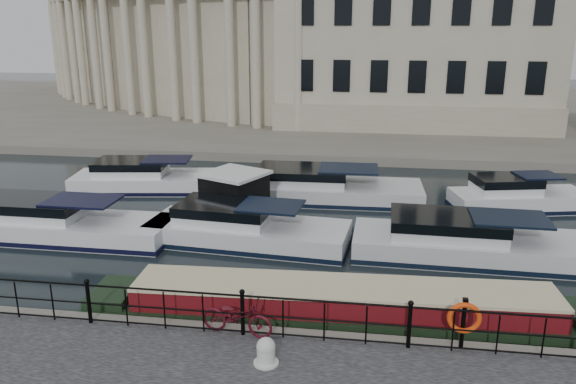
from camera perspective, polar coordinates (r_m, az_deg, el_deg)
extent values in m
plane|color=black|center=(16.52, -2.78, -11.94)|extent=(160.00, 160.00, 0.00)
cube|color=#6B665B|center=(53.87, 5.24, 8.27)|extent=(120.00, 42.00, 0.55)
cylinder|color=black|center=(15.39, -19.58, -10.58)|extent=(0.10, 0.10, 1.10)
sphere|color=black|center=(15.14, -19.79, -8.55)|extent=(0.14, 0.14, 0.14)
cylinder|color=black|center=(14.06, -4.64, -12.27)|extent=(0.10, 0.10, 1.10)
sphere|color=black|center=(13.79, -4.69, -10.09)|extent=(0.14, 0.14, 0.14)
cylinder|color=black|center=(13.81, 12.22, -13.20)|extent=(0.10, 0.10, 1.10)
sphere|color=black|center=(13.53, 12.38, -10.99)|extent=(0.14, 0.14, 0.14)
cylinder|color=black|center=(13.83, -4.68, -10.46)|extent=(24.00, 0.05, 0.05)
cylinder|color=black|center=(14.06, -4.64, -12.27)|extent=(24.00, 0.04, 0.04)
cylinder|color=black|center=(14.29, -4.59, -13.93)|extent=(24.00, 0.04, 0.04)
cube|color=#ADA38C|center=(47.36, 12.59, 15.69)|extent=(20.00, 14.00, 14.00)
cube|color=#9E937F|center=(47.77, 12.14, 8.48)|extent=(20.30, 14.30, 2.00)
cube|color=#ADA38C|center=(43.76, 0.17, 14.07)|extent=(5.73, 4.06, 11.00)
cylinder|color=#ADA38C|center=(40.81, 1.08, 13.05)|extent=(0.70, 0.70, 9.80)
cylinder|color=#ADA38C|center=(42.04, -3.25, 13.13)|extent=(0.70, 0.70, 9.80)
cube|color=#ADA38C|center=(46.10, -5.87, 14.10)|extent=(5.90, 4.56, 11.00)
cylinder|color=#ADA38C|center=(43.09, -5.90, 13.15)|extent=(0.70, 0.70, 9.80)
cylinder|color=#ADA38C|center=(44.98, -9.49, 13.15)|extent=(0.70, 0.70, 9.80)
cube|color=#ADA38C|center=(49.37, -10.81, 14.05)|extent=(5.99, 4.99, 11.00)
cylinder|color=#ADA38C|center=(46.43, -11.60, 13.14)|extent=(0.70, 0.70, 9.80)
cylinder|color=#ADA38C|center=(48.83, -14.36, 13.11)|extent=(0.70, 0.70, 9.80)
cube|color=#ADA38C|center=(53.34, -14.60, 13.98)|extent=(5.99, 5.36, 11.00)
cylinder|color=#ADA38C|center=(50.58, -15.93, 13.10)|extent=(0.70, 0.70, 9.80)
cylinder|color=#ADA38C|center=(53.36, -17.90, 13.08)|extent=(0.70, 0.70, 9.80)
cube|color=#ADA38C|center=(57.82, -17.30, 13.92)|extent=(5.91, 5.64, 11.00)
cylinder|color=#ADA38C|center=(55.30, -18.99, 13.07)|extent=(0.70, 0.70, 9.80)
cylinder|color=#ADA38C|center=(58.33, -20.29, 13.08)|extent=(0.70, 0.70, 9.80)
cube|color=#ADA38C|center=(62.65, -19.08, 13.91)|extent=(5.74, 5.85, 11.00)
cylinder|color=#ADA38C|center=(60.41, -20.97, 13.10)|extent=(0.70, 0.70, 9.80)
cylinder|color=#ADA38C|center=(63.59, -21.73, 13.13)|extent=(0.70, 0.70, 9.80)
cube|color=#ADA38C|center=(67.69, -20.09, 13.94)|extent=(5.49, 5.97, 11.00)
cylinder|color=#ADA38C|center=(65.75, -22.08, 13.17)|extent=(0.70, 0.70, 9.80)
cylinder|color=#ADA38C|center=(69.01, -22.41, 13.23)|extent=(0.70, 0.70, 9.80)
cube|color=#ADA38C|center=(72.82, -20.46, 14.01)|extent=(5.16, 6.00, 11.00)
cylinder|color=#ADA38C|center=(71.19, -22.50, 13.29)|extent=(0.70, 0.70, 9.80)
cylinder|color=#ADA38C|center=(74.47, -22.47, 13.37)|extent=(0.70, 0.70, 9.80)
cube|color=#ADA38C|center=(77.97, -20.32, 14.12)|extent=(4.76, 5.95, 11.00)
cube|color=#9E937F|center=(78.23, -22.21, 17.54)|extent=(3.54, 5.60, 1.20)
cylinder|color=#ADA38C|center=(76.65, -22.35, 13.44)|extent=(0.70, 0.70, 9.80)
cylinder|color=#ADA38C|center=(79.91, -22.04, 13.54)|extent=(0.70, 0.70, 9.80)
imported|color=#4F0E19|center=(14.12, -5.19, -12.50)|extent=(1.90, 0.91, 0.96)
cylinder|color=silver|center=(13.12, -2.25, -16.23)|extent=(0.41, 0.41, 0.43)
sphere|color=silver|center=(13.01, -2.26, -15.43)|extent=(0.43, 0.43, 0.43)
cylinder|color=silver|center=(13.23, -2.24, -16.93)|extent=(0.57, 0.57, 0.04)
cylinder|color=black|center=(14.06, 17.36, -12.70)|extent=(0.10, 0.10, 1.25)
cube|color=black|center=(13.77, 17.58, -10.43)|extent=(0.12, 0.12, 0.08)
torus|color=#F6420C|center=(13.89, 17.48, -12.11)|extent=(0.79, 0.12, 0.79)
cube|color=black|center=(15.79, 5.45, -13.02)|extent=(14.20, 2.45, 0.85)
cube|color=maroon|center=(15.48, 5.52, -10.92)|extent=(11.36, 2.06, 0.66)
cube|color=beige|center=(15.30, 5.56, -9.59)|extent=(11.36, 2.11, 0.09)
cube|color=#6B665B|center=(23.74, -5.38, -2.82)|extent=(3.99, 3.73, 0.26)
cube|color=black|center=(23.41, -5.44, -0.39)|extent=(2.81, 2.81, 1.90)
cube|color=white|center=(23.16, -5.51, 1.86)|extent=(3.09, 3.09, 0.13)
cube|color=white|center=(23.49, -22.13, -3.83)|extent=(8.80, 2.73, 1.20)
cube|color=black|center=(23.52, -22.11, -4.01)|extent=(8.89, 2.75, 0.18)
cube|color=white|center=(23.78, -24.52, -1.70)|extent=(3.97, 2.20, 0.90)
cube|color=black|center=(22.56, -20.20, -0.81)|extent=(2.65, 1.87, 0.08)
cube|color=white|center=(21.25, -4.08, -4.70)|extent=(7.71, 3.35, 1.20)
cube|color=black|center=(21.28, -4.07, -4.90)|extent=(7.79, 3.38, 0.18)
cube|color=white|center=(21.24, -6.44, -2.34)|extent=(3.56, 2.49, 0.90)
cube|color=black|center=(20.56, -1.76, -1.41)|extent=(2.41, 2.07, 0.08)
cube|color=silver|center=(20.95, 18.46, -5.87)|extent=(8.60, 3.03, 1.20)
cube|color=black|center=(20.98, 18.44, -6.07)|extent=(8.68, 3.06, 0.18)
cube|color=silver|center=(20.51, 15.85, -3.57)|extent=(3.90, 2.39, 0.90)
cube|color=black|center=(20.68, 21.60, -2.49)|extent=(2.61, 2.02, 0.08)
cube|color=white|center=(28.96, -13.78, 0.63)|extent=(7.79, 3.71, 1.20)
cube|color=black|center=(28.98, -13.77, 0.48)|extent=(7.86, 3.75, 0.18)
cube|color=white|center=(28.97, -15.62, 2.24)|extent=(3.65, 2.64, 0.90)
cube|color=black|center=(28.43, -12.20, 3.25)|extent=(2.49, 2.16, 0.08)
cube|color=silver|center=(26.54, 3.74, -0.35)|extent=(9.08, 3.22, 1.20)
cube|color=black|center=(26.57, 3.74, -0.52)|extent=(9.17, 3.25, 0.18)
cube|color=silver|center=(26.40, 1.43, 1.50)|extent=(4.11, 2.57, 0.90)
cube|color=black|center=(26.15, 6.17, 2.40)|extent=(2.75, 2.18, 0.08)
cube|color=white|center=(27.14, 22.39, -1.21)|extent=(6.26, 3.43, 1.20)
cube|color=black|center=(27.16, 22.37, -1.37)|extent=(6.32, 3.46, 0.18)
cube|color=white|center=(26.60, 21.22, 0.49)|extent=(3.00, 2.33, 0.90)
cube|color=black|center=(27.12, 24.04, 1.56)|extent=(2.07, 1.88, 0.08)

